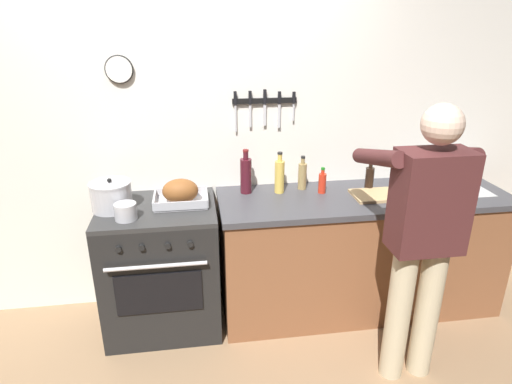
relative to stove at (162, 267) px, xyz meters
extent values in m
cube|color=white|center=(0.22, 0.36, 0.85)|extent=(6.00, 0.10, 2.60)
cube|color=black|center=(0.76, 0.30, 1.07)|extent=(0.45, 0.02, 0.04)
cube|color=silver|center=(0.56, 0.29, 0.95)|extent=(0.01, 0.00, 0.19)
cube|color=black|center=(0.56, 0.29, 1.09)|extent=(0.02, 0.02, 0.09)
cube|color=silver|center=(0.66, 0.29, 0.97)|extent=(0.02, 0.00, 0.16)
cube|color=black|center=(0.66, 0.29, 1.09)|extent=(0.02, 0.02, 0.09)
cube|color=silver|center=(0.76, 0.29, 0.97)|extent=(0.02, 0.00, 0.15)
cube|color=black|center=(0.76, 0.29, 1.09)|extent=(0.02, 0.02, 0.10)
cube|color=silver|center=(0.86, 0.29, 0.96)|extent=(0.02, 0.00, 0.17)
cube|color=black|center=(0.86, 0.29, 1.09)|extent=(0.02, 0.02, 0.08)
cube|color=silver|center=(0.96, 0.29, 0.98)|extent=(0.01, 0.00, 0.12)
cube|color=black|center=(0.96, 0.29, 1.08)|extent=(0.02, 0.02, 0.08)
cylinder|color=white|center=(-0.18, 0.29, 1.29)|extent=(0.16, 0.02, 0.16)
torus|color=black|center=(-0.18, 0.29, 1.29)|extent=(0.18, 0.02, 0.18)
cube|color=brown|center=(1.42, 0.00, -0.02)|extent=(2.00, 0.62, 0.86)
cube|color=#3D3D42|center=(1.42, 0.00, 0.43)|extent=(2.03, 0.65, 0.04)
cube|color=#B2B5B7|center=(2.10, 0.02, 0.39)|extent=(0.44, 0.36, 0.11)
cube|color=black|center=(0.00, 0.00, -0.02)|extent=(0.76, 0.62, 0.87)
cube|color=black|center=(0.00, -0.31, 0.00)|extent=(0.53, 0.01, 0.28)
cube|color=#2D2D2D|center=(0.00, 0.00, 0.43)|extent=(0.76, 0.62, 0.03)
cylinder|color=black|center=(-0.21, -0.32, 0.33)|extent=(0.04, 0.02, 0.04)
cylinder|color=black|center=(-0.08, -0.32, 0.33)|extent=(0.04, 0.02, 0.04)
cylinder|color=black|center=(0.08, -0.32, 0.33)|extent=(0.04, 0.02, 0.04)
cylinder|color=black|center=(0.21, -0.32, 0.33)|extent=(0.04, 0.02, 0.04)
cylinder|color=silver|center=(0.00, -0.34, 0.21)|extent=(0.61, 0.02, 0.02)
cylinder|color=#C6B793|center=(1.39, -0.71, -0.02)|extent=(0.14, 0.14, 0.86)
cylinder|color=#C6B793|center=(1.57, -0.71, -0.02)|extent=(0.14, 0.14, 0.86)
cube|color=#4C2323|center=(1.48, -0.71, 0.69)|extent=(0.38, 0.22, 0.56)
sphere|color=beige|center=(1.48, -0.71, 1.10)|extent=(0.21, 0.21, 0.21)
cylinder|color=#4C2323|center=(1.27, -0.46, 0.87)|extent=(0.09, 0.55, 0.22)
cylinder|color=#4C2323|center=(1.69, -0.46, 0.87)|extent=(0.09, 0.55, 0.22)
cube|color=#B7B7BC|center=(0.16, 0.03, 0.46)|extent=(0.34, 0.25, 0.01)
cube|color=#B7B7BC|center=(0.16, -0.09, 0.49)|extent=(0.34, 0.01, 0.05)
cube|color=#B7B7BC|center=(0.16, 0.16, 0.49)|extent=(0.34, 0.01, 0.05)
cube|color=#B7B7BC|center=(-0.01, 0.03, 0.49)|extent=(0.01, 0.25, 0.05)
cube|color=#B7B7BC|center=(0.33, 0.03, 0.49)|extent=(0.01, 0.25, 0.05)
ellipsoid|color=brown|center=(0.16, 0.03, 0.54)|extent=(0.23, 0.17, 0.16)
cylinder|color=#B7B7BC|center=(-0.27, 0.01, 0.53)|extent=(0.26, 0.26, 0.17)
cylinder|color=#B2B2B7|center=(-0.27, 0.01, 0.63)|extent=(0.26, 0.26, 0.01)
sphere|color=black|center=(-0.27, 0.01, 0.65)|extent=(0.03, 0.03, 0.03)
cylinder|color=#B7B7BC|center=(-0.17, -0.16, 0.50)|extent=(0.14, 0.14, 0.10)
cube|color=tan|center=(1.50, -0.04, 0.46)|extent=(0.36, 0.24, 0.02)
cylinder|color=red|center=(1.13, 0.09, 0.52)|extent=(0.05, 0.05, 0.14)
cylinder|color=red|center=(1.13, 0.09, 0.61)|extent=(0.02, 0.02, 0.03)
cylinder|color=#197219|center=(1.13, 0.09, 0.63)|extent=(0.03, 0.03, 0.01)
cylinder|color=black|center=(1.48, 0.10, 0.53)|extent=(0.06, 0.06, 0.16)
cylinder|color=black|center=(1.48, 0.10, 0.63)|extent=(0.03, 0.03, 0.04)
cylinder|color=#B21919|center=(1.48, 0.10, 0.65)|extent=(0.03, 0.03, 0.01)
cylinder|color=gold|center=(0.84, 0.14, 0.56)|extent=(0.07, 0.07, 0.23)
cylinder|color=gold|center=(0.84, 0.14, 0.70)|extent=(0.03, 0.03, 0.05)
cylinder|color=black|center=(0.84, 0.14, 0.74)|extent=(0.03, 0.03, 0.01)
cylinder|color=#997F4C|center=(1.02, 0.18, 0.54)|extent=(0.06, 0.06, 0.19)
cylinder|color=#997F4C|center=(1.02, 0.18, 0.66)|extent=(0.03, 0.03, 0.04)
cylinder|color=black|center=(1.02, 0.18, 0.69)|extent=(0.03, 0.03, 0.01)
cylinder|color=#47141E|center=(0.61, 0.17, 0.57)|extent=(0.08, 0.08, 0.24)
cylinder|color=#47141E|center=(0.61, 0.17, 0.72)|extent=(0.04, 0.04, 0.05)
cylinder|color=maroon|center=(0.61, 0.17, 0.75)|extent=(0.04, 0.04, 0.01)
camera|label=1|loc=(0.26, -2.68, 1.59)|focal=30.81mm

